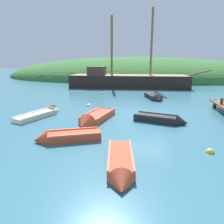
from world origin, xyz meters
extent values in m
plane|color=teal|center=(0.00, 0.00, 0.00)|extent=(120.00, 120.00, 0.00)
cylinder|color=#433421|center=(5.20, 3.80, -0.01)|extent=(0.28, 0.28, 1.19)
cylinder|color=#433421|center=(5.10, 2.07, 0.81)|extent=(0.20, 0.20, 0.45)
ellipsoid|color=#387033|center=(-2.18, 30.32, 0.00)|extent=(52.35, 26.02, 8.07)
cube|color=black|center=(-2.44, 14.80, 0.42)|extent=(15.48, 4.36, 2.44)
cube|color=#997A51|center=(-2.44, 14.80, 1.59)|extent=(14.86, 4.04, 0.10)
cylinder|color=olive|center=(6.42, 15.15, 1.94)|extent=(2.96, 0.32, 0.97)
cylinder|color=olive|center=(0.32, 14.91, 5.74)|extent=(0.28, 0.28, 8.20)
cylinder|color=olive|center=(-4.74, 14.71, 5.33)|extent=(0.30, 0.30, 7.38)
cube|color=#4C3828|center=(-6.74, 14.63, 2.19)|extent=(2.30, 2.71, 1.10)
cube|color=beige|center=(-7.44, -1.33, 0.08)|extent=(1.93, 3.16, 0.41)
cone|color=beige|center=(-6.79, 0.43, 0.08)|extent=(1.10, 1.00, 0.91)
cube|color=white|center=(-7.94, -2.70, 0.14)|extent=(0.85, 0.41, 0.28)
cube|color=white|center=(-7.26, -0.84, 0.23)|extent=(0.89, 0.47, 0.05)
cube|color=white|center=(-7.62, -1.83, 0.23)|extent=(0.89, 0.47, 0.05)
cube|color=white|center=(-7.03, -1.48, 0.32)|extent=(1.09, 2.80, 0.07)
cube|color=white|center=(-7.85, -1.18, 0.32)|extent=(1.09, 2.80, 0.07)
cube|color=#C64C2D|center=(-1.28, -6.81, 0.11)|extent=(1.24, 2.82, 0.46)
cone|color=#C64C2D|center=(-1.07, -8.50, 0.11)|extent=(0.94, 0.78, 0.86)
cube|color=#FF6E48|center=(-1.44, -5.50, 0.18)|extent=(0.83, 0.22, 0.32)
cube|color=#FF6E48|center=(-1.22, -7.28, 0.28)|extent=(0.85, 0.28, 0.05)
cube|color=#FF6E48|center=(-1.34, -6.34, 0.28)|extent=(0.85, 0.28, 0.05)
cube|color=#FF6E48|center=(-1.69, -6.86, 0.37)|extent=(0.41, 2.66, 0.07)
cube|color=#FF6E48|center=(-0.87, -6.76, 0.37)|extent=(0.41, 2.66, 0.07)
cube|color=#C64C2D|center=(-3.36, -0.87, 0.12)|extent=(1.84, 3.31, 0.48)
cone|color=#C64C2D|center=(-3.77, -2.77, 0.12)|extent=(1.27, 0.98, 1.14)
cube|color=#FF6E48|center=(-3.03, 0.60, 0.19)|extent=(1.08, 0.35, 0.33)
cube|color=#FF6E48|center=(-3.48, -1.41, 0.30)|extent=(1.11, 0.41, 0.05)
cube|color=#FF6E48|center=(-3.24, -0.34, 0.30)|extent=(1.11, 0.41, 0.05)
cube|color=#FF6E48|center=(-3.90, -0.76, 0.39)|extent=(0.73, 3.01, 0.07)
cube|color=#FF6E48|center=(-2.81, -0.99, 0.39)|extent=(0.73, 3.01, 0.07)
cube|color=black|center=(0.44, 6.93, 0.13)|extent=(1.69, 2.65, 0.50)
cone|color=black|center=(0.89, 5.46, 0.13)|extent=(1.11, 0.88, 0.98)
cube|color=#3B3B3B|center=(0.10, 8.06, 0.20)|extent=(0.92, 0.38, 0.35)
cube|color=#3B3B3B|center=(0.57, 6.52, 0.32)|extent=(0.96, 0.44, 0.05)
cube|color=#3B3B3B|center=(0.32, 7.35, 0.32)|extent=(0.96, 0.44, 0.05)
cube|color=#3B3B3B|center=(-0.01, 6.80, 0.41)|extent=(0.77, 2.33, 0.07)
cube|color=#3B3B3B|center=(0.89, 7.07, 0.41)|extent=(0.77, 2.33, 0.07)
cube|color=black|center=(0.29, -1.03, 0.14)|extent=(2.72, 1.70, 0.51)
cone|color=black|center=(1.81, -1.52, 0.14)|extent=(0.90, 1.07, 0.92)
cube|color=#3B3B3B|center=(-0.88, -0.65, 0.21)|extent=(0.38, 0.86, 0.36)
cube|color=#3B3B3B|center=(0.72, -1.17, 0.33)|extent=(0.44, 0.90, 0.05)
cube|color=#3B3B3B|center=(-0.13, -0.89, 0.33)|extent=(0.44, 0.90, 0.05)
cube|color=#3B3B3B|center=(0.16, -1.45, 0.42)|extent=(2.40, 0.84, 0.07)
cube|color=#3B3B3B|center=(0.43, -0.61, 0.42)|extent=(2.40, 0.84, 0.07)
cube|color=#C64C2D|center=(-3.73, -4.74, 0.12)|extent=(2.66, 1.82, 0.48)
cone|color=#C64C2D|center=(-5.18, -5.31, 0.12)|extent=(0.93, 1.10, 0.93)
cube|color=#FF6E48|center=(-2.63, -4.31, 0.19)|extent=(0.44, 0.86, 0.34)
cube|color=#FF6E48|center=(-4.14, -4.90, 0.30)|extent=(0.50, 0.90, 0.05)
cube|color=#FF6E48|center=(-3.33, -4.58, 0.30)|extent=(0.50, 0.90, 0.05)
cube|color=#FF6E48|center=(-3.90, -4.32, 0.39)|extent=(2.28, 0.97, 0.07)
cube|color=#FF6E48|center=(-3.57, -5.16, 0.39)|extent=(2.28, 0.97, 0.07)
sphere|color=orange|center=(-4.83, 9.12, 0.00)|extent=(0.29, 0.29, 0.29)
sphere|color=yellow|center=(2.34, -5.37, 0.00)|extent=(0.36, 0.36, 0.36)
sphere|color=red|center=(-7.73, 2.06, 0.00)|extent=(0.41, 0.41, 0.41)
sphere|color=white|center=(-4.89, 2.66, 0.00)|extent=(0.42, 0.42, 0.42)
camera|label=1|loc=(-0.51, -14.30, 3.85)|focal=34.99mm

